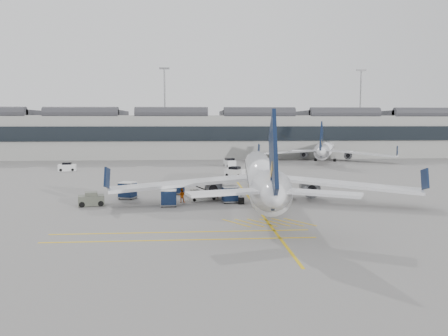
{
  "coord_description": "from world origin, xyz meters",
  "views": [
    {
      "loc": [
        2.96,
        -46.5,
        9.32
      ],
      "look_at": [
        6.68,
        3.93,
        4.0
      ],
      "focal_mm": 35.0,
      "sensor_mm": 36.0,
      "label": 1
    }
  ],
  "objects": [
    {
      "name": "ramp_agent_b",
      "position": [
        1.72,
        3.93,
        0.83
      ],
      "size": [
        0.83,
        0.66,
        1.66
      ],
      "primitive_type": "imported",
      "rotation": [
        0.0,
        0.0,
        3.1
      ],
      "color": "orange",
      "rests_on": "ground"
    },
    {
      "name": "baggage_cart_d",
      "position": [
        -4.91,
        6.81,
        1.1
      ],
      "size": [
        2.4,
        2.2,
        2.05
      ],
      "rotation": [
        0.0,
        0.0,
        -0.37
      ],
      "color": "gray",
      "rests_on": "ground"
    },
    {
      "name": "terminal",
      "position": [
        0.0,
        71.93,
        6.14
      ],
      "size": [
        200.0,
        20.45,
        12.4
      ],
      "color": "#9E9E99",
      "rests_on": "ground"
    },
    {
      "name": "belt_loader",
      "position": [
        4.07,
        5.4,
        0.49
      ],
      "size": [
        4.23,
        2.43,
        1.68
      ],
      "rotation": [
        0.0,
        0.0,
        0.34
      ],
      "color": "silver",
      "rests_on": "ground"
    },
    {
      "name": "safety_cone_nose",
      "position": [
        7.17,
        19.56,
        0.25
      ],
      "size": [
        0.36,
        0.36,
        0.51
      ],
      "primitive_type": "cone",
      "color": "#F24C0A",
      "rests_on": "ground"
    },
    {
      "name": "baggage_cart_c",
      "position": [
        0.36,
        1.6,
        1.01
      ],
      "size": [
        1.79,
        1.48,
        1.89
      ],
      "rotation": [
        0.0,
        0.0,
        0.0
      ],
      "color": "gray",
      "rests_on": "ground"
    },
    {
      "name": "baggage_cart_b",
      "position": [
        1.27,
        9.95,
        0.88
      ],
      "size": [
        1.57,
        1.29,
        1.64
      ],
      "rotation": [
        0.0,
        0.0,
        0.0
      ],
      "color": "gray",
      "rests_on": "ground"
    },
    {
      "name": "ground",
      "position": [
        0.0,
        0.0,
        0.0
      ],
      "size": [
        220.0,
        220.0,
        0.0
      ],
      "primitive_type": "plane",
      "color": "gray",
      "rests_on": "ground"
    },
    {
      "name": "service_van_right",
      "position": [
        10.29,
        27.78,
        0.76
      ],
      "size": [
        3.7,
        3.11,
        1.7
      ],
      "rotation": [
        0.0,
        0.0,
        -0.53
      ],
      "color": "silver",
      "rests_on": "ground"
    },
    {
      "name": "service_van_left",
      "position": [
        -20.96,
        38.77,
        0.74
      ],
      "size": [
        3.41,
        2.01,
        1.66
      ],
      "rotation": [
        0.0,
        0.0,
        0.12
      ],
      "color": "silver",
      "rests_on": "ground"
    },
    {
      "name": "apron_markings",
      "position": [
        10.0,
        10.0,
        0.01
      ],
      "size": [
        0.25,
        60.0,
        0.01
      ],
      "primitive_type": "cube",
      "color": "gold",
      "rests_on": "ground"
    },
    {
      "name": "airliner_main",
      "position": [
        11.18,
        3.78,
        3.05
      ],
      "size": [
        35.59,
        39.06,
        10.4
      ],
      "rotation": [
        0.0,
        0.0,
        -0.11
      ],
      "color": "white",
      "rests_on": "ground"
    },
    {
      "name": "baggage_cart_a",
      "position": [
        7.33,
        3.31,
        1.03
      ],
      "size": [
        2.03,
        1.76,
        1.92
      ],
      "rotation": [
        0.0,
        0.0,
        0.15
      ],
      "color": "gray",
      "rests_on": "ground"
    },
    {
      "name": "pushback_tug",
      "position": [
        -8.34,
        2.68,
        0.69
      ],
      "size": [
        3.09,
        2.29,
        1.56
      ],
      "rotation": [
        0.0,
        0.0,
        0.23
      ],
      "color": "#4E5145",
      "rests_on": "ground"
    },
    {
      "name": "light_masts",
      "position": [
        -1.67,
        86.0,
        14.49
      ],
      "size": [
        113.0,
        0.6,
        25.45
      ],
      "color": "slate",
      "rests_on": "ground"
    },
    {
      "name": "ramp_agent_a",
      "position": [
        6.01,
        7.0,
        0.96
      ],
      "size": [
        0.76,
        0.83,
        1.91
      ],
      "primitive_type": "imported",
      "rotation": [
        0.0,
        0.0,
        1.01
      ],
      "color": "#FE470D",
      "rests_on": "ground"
    },
    {
      "name": "service_van_mid",
      "position": [
        10.89,
        44.54,
        0.82
      ],
      "size": [
        2.48,
        3.87,
        1.84
      ],
      "rotation": [
        0.0,
        0.0,
        1.77
      ],
      "color": "silver",
      "rests_on": "ground"
    },
    {
      "name": "safety_cone_engine",
      "position": [
        15.36,
        8.61,
        0.25
      ],
      "size": [
        0.37,
        0.37,
        0.51
      ],
      "primitive_type": "cone",
      "color": "#F24C0A",
      "rests_on": "ground"
    },
    {
      "name": "airliner_far",
      "position": [
        35.36,
        56.95,
        2.79
      ],
      "size": [
        30.7,
        33.99,
        9.51
      ],
      "rotation": [
        0.0,
        0.0,
        -0.37
      ],
      "color": "white",
      "rests_on": "ground"
    }
  ]
}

